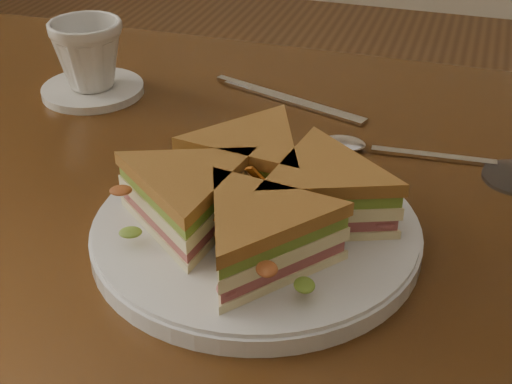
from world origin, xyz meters
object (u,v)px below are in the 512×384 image
(spoon, at_px, (365,147))
(saucer, at_px, (93,90))
(plate, at_px, (256,232))
(sandwich_wedges, at_px, (256,197))
(table, at_px, (263,277))
(coffee_cup, at_px, (88,54))
(knife, at_px, (282,98))

(spoon, distance_m, saucer, 0.35)
(plate, distance_m, saucer, 0.37)
(plate, height_order, sandwich_wedges, sandwich_wedges)
(table, distance_m, sandwich_wedges, 0.16)
(table, height_order, sandwich_wedges, sandwich_wedges)
(saucer, relative_size, coffee_cup, 1.41)
(table, xyz_separation_m, sandwich_wedges, (0.01, -0.07, 0.14))
(saucer, bearing_deg, plate, -38.88)
(table, height_order, knife, knife)
(plate, distance_m, sandwich_wedges, 0.04)
(coffee_cup, bearing_deg, saucer, 0.00)
(knife, relative_size, coffee_cup, 2.33)
(knife, xyz_separation_m, coffee_cup, (-0.23, -0.05, 0.05))
(sandwich_wedges, relative_size, knife, 1.40)
(sandwich_wedges, relative_size, spoon, 1.58)
(saucer, bearing_deg, spoon, -6.86)
(spoon, xyz_separation_m, saucer, (-0.35, 0.04, 0.00))
(sandwich_wedges, height_order, knife, sandwich_wedges)
(table, relative_size, plate, 4.17)
(saucer, height_order, coffee_cup, coffee_cup)
(spoon, bearing_deg, saucer, 169.46)
(knife, bearing_deg, sandwich_wedges, -60.00)
(plate, relative_size, knife, 1.38)
(sandwich_wedges, bearing_deg, plate, -48.81)
(spoon, relative_size, saucer, 1.46)
(coffee_cup, bearing_deg, table, -34.78)
(coffee_cup, bearing_deg, plate, -42.64)
(table, relative_size, spoon, 6.52)
(table, relative_size, knife, 5.77)
(spoon, distance_m, coffee_cup, 0.36)
(sandwich_wedges, distance_m, knife, 0.30)
(saucer, bearing_deg, sandwich_wedges, -38.88)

